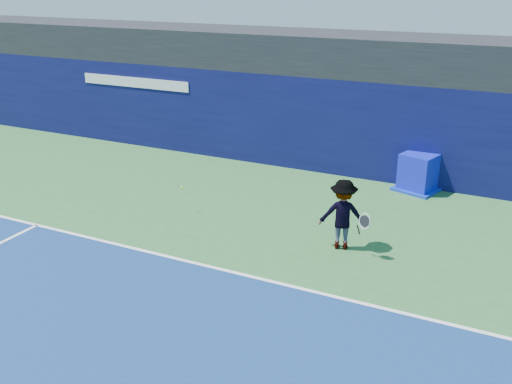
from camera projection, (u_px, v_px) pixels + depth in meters
ground at (120, 341)px, 9.91m from camera, size 80.00×80.00×0.00m
baseline at (207, 266)px, 12.43m from camera, size 24.00×0.10×0.01m
stadium_band at (338, 53)px, 18.29m from camera, size 36.00×3.00×1.20m
back_wall_assembly at (325, 123)px, 18.20m from camera, size 36.00×1.03×3.00m
equipment_cart at (419, 174)px, 16.67m from camera, size 1.44×1.44×1.11m
tennis_player at (343, 214)px, 13.00m from camera, size 1.35×0.90×1.67m
tennis_ball at (182, 187)px, 15.00m from camera, size 0.07×0.07×0.07m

